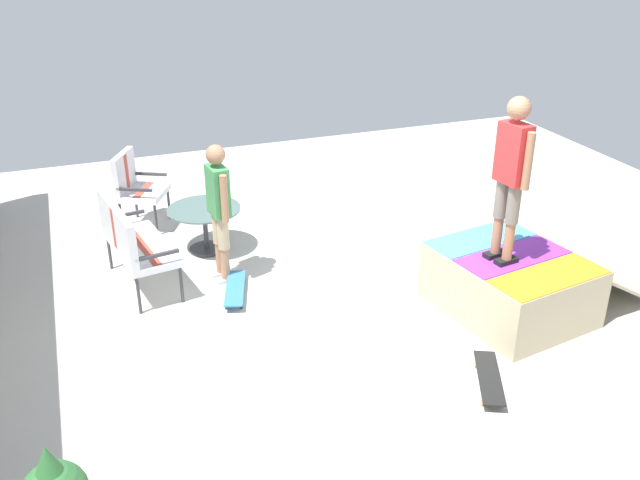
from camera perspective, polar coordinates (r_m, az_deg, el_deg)
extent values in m
cube|color=beige|center=(7.53, 3.78, -6.14)|extent=(12.00, 12.00, 0.10)
cube|color=tan|center=(7.60, 15.25, -3.50)|extent=(1.69, 1.48, 0.64)
cube|color=orange|center=(7.16, 18.31, -2.86)|extent=(0.67, 1.27, 0.01)
cube|color=purple|center=(7.45, 15.54, -1.30)|extent=(0.67, 1.27, 0.01)
cube|color=#4C99D8|center=(7.77, 12.99, 0.15)|extent=(0.67, 1.27, 0.01)
cylinder|color=#B2B2B7|center=(7.09, 12.02, -2.63)|extent=(1.44, 0.28, 0.05)
cube|color=tan|center=(8.32, 20.34, -1.87)|extent=(1.59, 1.13, 0.53)
cylinder|color=#38383D|center=(7.68, -11.28, -3.58)|extent=(0.04, 0.04, 0.44)
cylinder|color=#38383D|center=(8.69, -13.88, -0.27)|extent=(0.04, 0.04, 0.44)
cylinder|color=#38383D|center=(7.58, -14.63, -4.40)|extent=(0.04, 0.04, 0.44)
cylinder|color=#38383D|center=(8.59, -16.86, -0.95)|extent=(0.04, 0.04, 0.44)
cube|color=silver|center=(8.01, -14.43, -0.55)|extent=(1.32, 0.75, 0.08)
cube|color=#B74738|center=(8.00, -14.46, -0.28)|extent=(1.21, 0.30, 0.00)
cube|color=silver|center=(7.85, -16.29, 0.98)|extent=(1.25, 0.28, 0.50)
cube|color=#B74738|center=(7.85, -16.29, 0.98)|extent=(0.11, 0.10, 0.46)
cube|color=#38383D|center=(7.42, -13.21, -1.23)|extent=(0.12, 0.47, 0.04)
cube|color=#38383D|center=(8.49, -15.72, 1.99)|extent=(0.12, 0.47, 0.04)
cylinder|color=#38383D|center=(9.32, -13.28, 1.62)|extent=(0.04, 0.04, 0.44)
cylinder|color=#38383D|center=(9.79, -12.27, 2.90)|extent=(0.04, 0.04, 0.44)
cylinder|color=#38383D|center=(9.49, -15.96, 1.74)|extent=(0.04, 0.04, 0.44)
cylinder|color=#38383D|center=(9.95, -14.84, 2.99)|extent=(0.04, 0.04, 0.44)
cube|color=silver|center=(9.54, -14.25, 3.76)|extent=(0.80, 0.77, 0.08)
cube|color=#B74738|center=(9.52, -14.28, 4.00)|extent=(0.56, 0.35, 0.00)
cube|color=silver|center=(9.52, -15.77, 5.42)|extent=(0.59, 0.35, 0.50)
cube|color=#B74738|center=(9.52, -15.77, 5.42)|extent=(0.13, 0.12, 0.46)
cube|color=#38383D|center=(9.23, -14.96, 4.01)|extent=(0.25, 0.44, 0.04)
cube|color=#38383D|center=(9.73, -13.78, 5.27)|extent=(0.25, 0.44, 0.04)
cylinder|color=#38383D|center=(8.77, -9.35, 0.81)|extent=(0.06, 0.06, 0.55)
cylinder|color=#38383D|center=(8.88, -9.24, -0.72)|extent=(0.44, 0.44, 0.03)
cylinder|color=#4C6660|center=(8.65, -9.49, 2.52)|extent=(0.90, 0.90, 0.02)
cube|color=silver|center=(8.10, -7.69, -3.24)|extent=(0.14, 0.25, 0.05)
cylinder|color=#9E7051|center=(8.00, -7.78, -1.89)|extent=(0.10, 0.10, 0.38)
cylinder|color=tan|center=(7.83, -7.94, 0.58)|extent=(0.13, 0.13, 0.38)
cube|color=silver|center=(8.24, -8.10, -2.73)|extent=(0.14, 0.25, 0.05)
cylinder|color=#9E7051|center=(8.15, -8.19, -1.40)|extent=(0.10, 0.10, 0.38)
cylinder|color=tan|center=(7.98, -8.36, 1.04)|extent=(0.13, 0.13, 0.38)
cube|color=#3F8C4C|center=(7.72, -8.36, 3.99)|extent=(0.34, 0.22, 0.56)
sphere|color=#9E7051|center=(7.58, -8.57, 6.94)|extent=(0.22, 0.22, 0.22)
cylinder|color=#9E7051|center=(7.55, -7.84, 3.36)|extent=(0.08, 0.08, 0.53)
cylinder|color=#9E7051|center=(7.91, -8.84, 4.33)|extent=(0.08, 0.08, 0.53)
cube|color=black|center=(7.38, 14.11, -1.13)|extent=(0.14, 0.25, 0.05)
cylinder|color=#9E7051|center=(7.29, 14.30, 0.44)|extent=(0.10, 0.10, 0.40)
cylinder|color=slate|center=(7.13, 14.64, 3.33)|extent=(0.13, 0.13, 0.40)
cube|color=black|center=(7.27, 15.00, -1.65)|extent=(0.14, 0.25, 0.05)
cylinder|color=#9E7051|center=(7.18, 15.20, -0.07)|extent=(0.10, 0.10, 0.40)
cylinder|color=slate|center=(7.02, 15.57, 2.85)|extent=(0.13, 0.13, 0.40)
cube|color=red|center=(6.91, 15.56, 6.86)|extent=(0.34, 0.22, 0.59)
sphere|color=#9E7051|center=(6.79, 16.00, 10.33)|extent=(0.22, 0.22, 0.22)
cylinder|color=#9E7051|center=(7.05, 14.44, 7.19)|extent=(0.08, 0.08, 0.56)
cylinder|color=#9E7051|center=(6.78, 16.69, 6.19)|extent=(0.08, 0.08, 0.56)
cube|color=#3372B2|center=(7.78, -6.98, -3.92)|extent=(0.82, 0.43, 0.02)
cylinder|color=#333333|center=(8.05, -6.28, -3.33)|extent=(0.06, 0.05, 0.06)
cylinder|color=#333333|center=(8.06, -7.42, -3.36)|extent=(0.06, 0.05, 0.06)
cylinder|color=#333333|center=(7.57, -6.46, -5.38)|extent=(0.06, 0.05, 0.06)
cylinder|color=#333333|center=(7.58, -7.67, -5.40)|extent=(0.06, 0.05, 0.06)
cube|color=black|center=(6.55, 13.70, -10.85)|extent=(0.81, 0.53, 0.02)
cylinder|color=gold|center=(6.82, 14.03, -9.91)|extent=(0.06, 0.05, 0.06)
cylinder|color=gold|center=(6.80, 12.68, -9.89)|extent=(0.06, 0.05, 0.06)
cylinder|color=gold|center=(6.38, 14.67, -12.82)|extent=(0.06, 0.05, 0.06)
cylinder|color=gold|center=(6.35, 13.21, -12.81)|extent=(0.06, 0.05, 0.06)
cone|color=#2D6B33|center=(4.85, -21.39, -16.72)|extent=(0.24, 0.24, 0.28)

